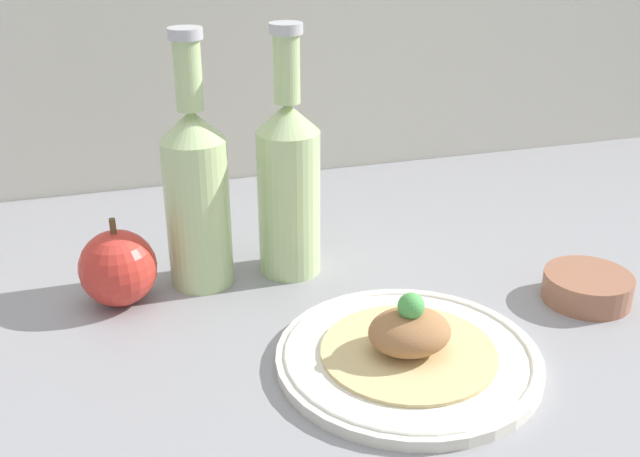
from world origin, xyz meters
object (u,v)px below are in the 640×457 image
(cider_bottle_left, at_px, (197,192))
(cider_bottle_right, at_px, (291,182))
(apple, at_px, (118,268))
(dipping_bowl, at_px, (588,288))
(plated_food, at_px, (409,337))
(plate, at_px, (408,357))

(cider_bottle_left, xyz_separation_m, cider_bottle_right, (0.11, 0.00, 0.00))
(cider_bottle_left, height_order, cider_bottle_right, same)
(apple, distance_m, dipping_bowl, 0.54)
(plated_food, height_order, cider_bottle_right, cider_bottle_right)
(plate, xyz_separation_m, dipping_bowl, (0.25, 0.06, 0.01))
(plate, height_order, dipping_bowl, dipping_bowl)
(cider_bottle_left, bearing_deg, plated_food, -53.59)
(cider_bottle_left, distance_m, cider_bottle_right, 0.11)
(cider_bottle_right, bearing_deg, plated_food, -75.85)
(plate, distance_m, dipping_bowl, 0.26)
(plated_food, height_order, apple, apple)
(cider_bottle_right, height_order, dipping_bowl, cider_bottle_right)
(plate, xyz_separation_m, plated_food, (0.00, -0.00, 0.02))
(plate, bearing_deg, cider_bottle_left, 126.41)
(dipping_bowl, bearing_deg, cider_bottle_left, 157.51)
(plate, distance_m, cider_bottle_right, 0.27)
(cider_bottle_left, height_order, apple, cider_bottle_left)
(plate, height_order, cider_bottle_left, cider_bottle_left)
(cider_bottle_right, distance_m, apple, 0.23)
(plated_food, relative_size, dipping_bowl, 1.76)
(cider_bottle_left, relative_size, dipping_bowl, 3.01)
(dipping_bowl, bearing_deg, plated_food, -166.55)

